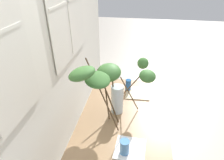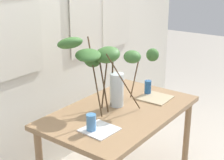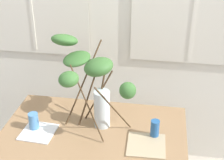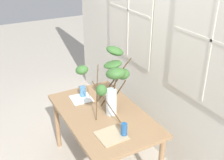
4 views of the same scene
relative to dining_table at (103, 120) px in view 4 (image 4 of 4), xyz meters
name	(u,v)px [view 4 (image 4 of 4)]	position (x,y,z in m)	size (l,w,h in m)	color
back_wall_with_windows	(167,31)	(0.00, 0.76, 0.86)	(4.26, 0.14, 3.00)	silver
dining_table	(103,120)	(0.00, 0.00, 0.00)	(1.30, 0.79, 0.73)	#93704C
vase_with_branches	(112,77)	(-0.04, 0.13, 0.46)	(0.72, 0.68, 0.64)	silver
drinking_glass_blue_left	(83,92)	(-0.42, -0.05, 0.15)	(0.07, 0.07, 0.13)	#4C84BC
drinking_glass_blue_right	(124,130)	(0.43, 0.00, 0.15)	(0.06, 0.06, 0.13)	#235693
plate_square_left	(81,99)	(-0.38, -0.09, 0.09)	(0.23, 0.23, 0.01)	white
plate_square_right	(111,135)	(0.38, -0.11, 0.09)	(0.25, 0.25, 0.01)	tan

